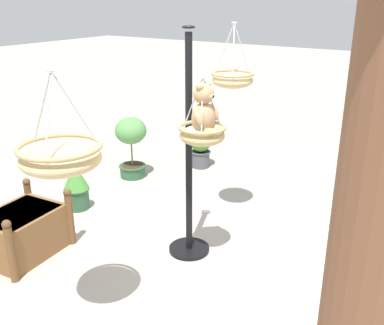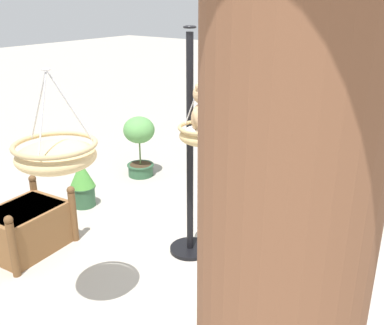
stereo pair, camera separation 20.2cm
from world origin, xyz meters
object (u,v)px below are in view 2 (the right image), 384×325
at_px(potted_plant_tall_leafy, 82,183).
at_px(hanging_basket_left_high, 237,79).
at_px(display_sign_board, 374,145).
at_px(hanging_basket_with_teddy, 202,134).
at_px(potted_plant_bushy_green, 139,141).
at_px(display_pole_central, 190,190).
at_px(potted_plant_fern_front, 209,142).
at_px(hanging_basket_right_low, 56,155).
at_px(wooden_planter_box, 26,227).
at_px(teddy_bear, 204,112).

bearing_deg(potted_plant_tall_leafy, hanging_basket_left_high, 114.80).
relative_size(hanging_basket_left_high, display_sign_board, 0.45).
height_order(hanging_basket_with_teddy, potted_plant_bushy_green, hanging_basket_with_teddy).
bearing_deg(hanging_basket_with_teddy, display_pole_central, -120.96).
bearing_deg(potted_plant_fern_front, hanging_basket_left_high, 43.22).
bearing_deg(hanging_basket_right_low, potted_plant_fern_front, -163.02).
xyz_separation_m(wooden_planter_box, potted_plant_tall_leafy, (-1.08, -0.33, 0.05)).
bearing_deg(wooden_planter_box, hanging_basket_left_high, 142.71).
height_order(teddy_bear, hanging_basket_right_low, hanging_basket_right_low).
distance_m(hanging_basket_with_teddy, potted_plant_fern_front, 2.97).
relative_size(wooden_planter_box, potted_plant_fern_front, 1.22).
distance_m(hanging_basket_right_low, display_sign_board, 3.89).
distance_m(wooden_planter_box, potted_plant_tall_leafy, 1.14).
xyz_separation_m(hanging_basket_right_low, potted_plant_fern_front, (-3.72, -1.14, -1.10)).
xyz_separation_m(display_pole_central, display_sign_board, (-2.08, 1.26, 0.18)).
height_order(hanging_basket_left_high, display_sign_board, hanging_basket_left_high).
height_order(display_pole_central, hanging_basket_right_low, display_pole_central).
height_order(teddy_bear, potted_plant_tall_leafy, teddy_bear).
xyz_separation_m(wooden_planter_box, potted_plant_fern_front, (-3.24, 0.21, 0.16)).
xyz_separation_m(hanging_basket_with_teddy, display_sign_board, (-2.23, 1.01, -0.51)).
bearing_deg(potted_plant_bushy_green, teddy_bear, 56.50).
bearing_deg(hanging_basket_right_low, display_pole_central, 175.51).
height_order(hanging_basket_left_high, potted_plant_fern_front, hanging_basket_left_high).
relative_size(hanging_basket_right_low, potted_plant_tall_leafy, 1.19).
xyz_separation_m(teddy_bear, potted_plant_bushy_green, (-1.44, -2.18, -1.07)).
bearing_deg(hanging_basket_right_low, potted_plant_bushy_green, -147.39).
bearing_deg(potted_plant_bushy_green, display_pole_central, 55.86).
height_order(hanging_basket_left_high, hanging_basket_right_low, hanging_basket_left_high).
distance_m(hanging_basket_right_low, wooden_planter_box, 1.90).
xyz_separation_m(hanging_basket_left_high, hanging_basket_right_low, (2.39, -0.11, -0.22)).
distance_m(display_pole_central, hanging_basket_with_teddy, 0.75).
distance_m(potted_plant_tall_leafy, display_sign_board, 3.71).
bearing_deg(display_pole_central, wooden_planter_box, -55.04).
bearing_deg(potted_plant_bushy_green, potted_plant_fern_front, 144.78).
xyz_separation_m(wooden_planter_box, potted_plant_bushy_green, (-2.31, -0.44, 0.29)).
bearing_deg(display_pole_central, hanging_basket_right_low, -4.49).
relative_size(display_pole_central, potted_plant_bushy_green, 2.53).
bearing_deg(potted_plant_tall_leafy, wooden_planter_box, 17.15).
xyz_separation_m(potted_plant_fern_front, display_sign_board, (0.14, 2.51, 0.48)).
bearing_deg(hanging_basket_right_low, teddy_bear, 163.85).
bearing_deg(display_sign_board, potted_plant_fern_front, -93.14).
bearing_deg(hanging_basket_with_teddy, teddy_bear, 90.00).
bearing_deg(potted_plant_tall_leafy, potted_plant_bushy_green, -174.95).
xyz_separation_m(display_pole_central, hanging_basket_left_high, (-0.89, -0.01, 1.02)).
bearing_deg(hanging_basket_left_high, teddy_bear, 15.07).
relative_size(teddy_bear, potted_plant_bushy_green, 0.52).
height_order(display_pole_central, hanging_basket_with_teddy, display_pole_central).
xyz_separation_m(hanging_basket_with_teddy, potted_plant_bushy_green, (-1.44, -2.16, -0.86)).
xyz_separation_m(display_pole_central, wooden_planter_box, (1.02, -1.46, -0.46)).
relative_size(hanging_basket_left_high, potted_plant_bushy_green, 0.76).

